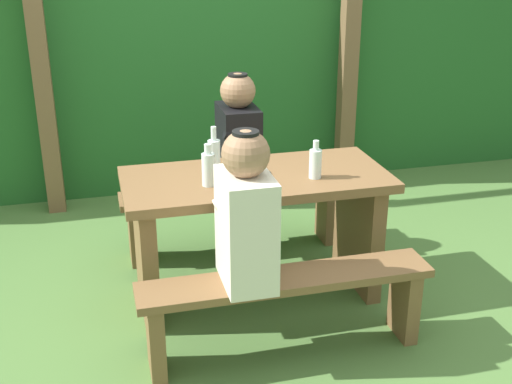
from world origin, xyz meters
name	(u,v)px	position (x,y,z in m)	size (l,w,h in m)	color
ground_plane	(256,293)	(0.00, 0.00, 0.00)	(12.00, 12.00, 0.00)	#4D7437
hedge_backdrop	(193,66)	(0.00, 2.02, 0.91)	(6.40, 0.65, 1.81)	#225A23
pergola_post_left	(39,56)	(-1.11, 1.52, 1.12)	(0.12, 0.12, 2.24)	brown
pergola_post_right	(350,43)	(1.11, 1.52, 1.12)	(0.12, 0.12, 2.24)	brown
picnic_table	(256,215)	(0.00, 0.00, 0.49)	(1.40, 0.64, 0.72)	brown
bench_near	(286,298)	(0.00, -0.57, 0.30)	(1.40, 0.24, 0.42)	brown
bench_far	(233,206)	(0.00, 0.57, 0.30)	(1.40, 0.24, 0.42)	brown
person_white_shirt	(246,215)	(-0.19, -0.57, 0.75)	(0.25, 0.35, 0.72)	silver
person_black_coat	(238,137)	(0.04, 0.57, 0.75)	(0.25, 0.35, 0.72)	black
drinking_glass	(237,170)	(-0.11, -0.03, 0.77)	(0.07, 0.07, 0.10)	silver
bottle_left	(214,155)	(-0.20, 0.10, 0.81)	(0.07, 0.07, 0.25)	silver
bottle_right	(315,163)	(0.29, -0.11, 0.80)	(0.07, 0.07, 0.20)	silver
bottle_center	(208,168)	(-0.27, -0.08, 0.81)	(0.07, 0.07, 0.22)	silver
cell_phone	(260,170)	(0.04, 0.06, 0.72)	(0.07, 0.14, 0.01)	black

